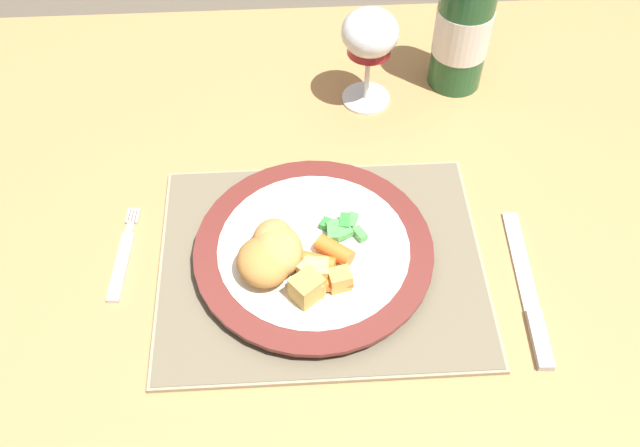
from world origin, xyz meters
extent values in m
plane|color=brown|center=(0.00, 0.00, 0.00)|extent=(6.00, 6.00, 0.00)
cube|color=#AD7F4C|center=(0.00, 0.00, 0.72)|extent=(1.56, 0.81, 0.04)
cube|color=gray|center=(0.01, -0.10, 0.74)|extent=(0.37, 0.30, 0.01)
cube|color=#6B604A|center=(0.01, -0.10, 0.75)|extent=(0.37, 0.29, 0.00)
cylinder|color=white|center=(0.01, -0.09, 0.75)|extent=(0.22, 0.22, 0.01)
cylinder|color=maroon|center=(0.01, -0.09, 0.76)|extent=(0.27, 0.27, 0.01)
cylinder|color=white|center=(0.01, -0.09, 0.77)|extent=(0.22, 0.22, 0.00)
ellipsoid|color=tan|center=(-0.04, -0.10, 0.79)|extent=(0.05, 0.06, 0.04)
ellipsoid|color=#B77F3D|center=(-0.05, -0.13, 0.79)|extent=(0.08, 0.08, 0.04)
ellipsoid|color=tan|center=(-0.04, -0.11, 0.79)|extent=(0.06, 0.07, 0.04)
cube|color=#338438|center=(0.03, -0.07, 0.77)|extent=(0.03, 0.02, 0.01)
cube|color=#4CA84C|center=(0.06, -0.08, 0.77)|extent=(0.02, 0.02, 0.01)
cube|color=#338438|center=(0.04, -0.07, 0.77)|extent=(0.01, 0.02, 0.01)
cube|color=#4CA84C|center=(0.03, -0.08, 0.77)|extent=(0.02, 0.03, 0.01)
cube|color=#4CA84C|center=(0.05, -0.06, 0.77)|extent=(0.02, 0.02, 0.01)
cube|color=#4CA84C|center=(0.04, -0.08, 0.77)|extent=(0.03, 0.02, 0.01)
cube|color=#4CA84C|center=(0.03, -0.08, 0.78)|extent=(0.01, 0.02, 0.01)
cylinder|color=orange|center=(0.02, -0.15, 0.77)|extent=(0.05, 0.02, 0.02)
cylinder|color=orange|center=(0.03, -0.11, 0.78)|extent=(0.05, 0.04, 0.02)
cylinder|color=orange|center=(0.01, -0.12, 0.78)|extent=(0.05, 0.03, 0.02)
cube|color=silver|center=(-0.22, -0.09, 0.74)|extent=(0.02, 0.10, 0.01)
cube|color=silver|center=(-0.21, -0.04, 0.74)|extent=(0.01, 0.02, 0.01)
cube|color=silver|center=(-0.21, -0.02, 0.74)|extent=(0.00, 0.02, 0.00)
cube|color=silver|center=(-0.21, -0.02, 0.74)|extent=(0.00, 0.02, 0.00)
cube|color=silver|center=(-0.21, -0.02, 0.74)|extent=(0.00, 0.02, 0.00)
cube|color=silver|center=(-0.22, -0.02, 0.74)|extent=(0.00, 0.02, 0.00)
cube|color=silver|center=(0.24, -0.11, 0.74)|extent=(0.02, 0.14, 0.00)
cube|color=#B2B2B7|center=(0.24, -0.22, 0.74)|extent=(0.02, 0.07, 0.01)
cylinder|color=silver|center=(0.09, 0.18, 0.74)|extent=(0.07, 0.07, 0.00)
cylinder|color=silver|center=(0.09, 0.18, 0.78)|extent=(0.01, 0.01, 0.08)
ellipsoid|color=silver|center=(0.09, 0.18, 0.85)|extent=(0.08, 0.08, 0.06)
cylinder|color=maroon|center=(0.09, 0.18, 0.83)|extent=(0.06, 0.06, 0.02)
cylinder|color=#23562D|center=(0.22, 0.21, 0.84)|extent=(0.08, 0.08, 0.19)
cylinder|color=white|center=(0.22, 0.21, 0.83)|extent=(0.08, 0.08, 0.07)
cube|color=gold|center=(-0.01, -0.16, 0.78)|extent=(0.04, 0.04, 0.03)
cube|color=#E5BC66|center=(-0.01, -0.16, 0.78)|extent=(0.03, 0.03, 0.02)
cube|color=#E5BC66|center=(0.01, -0.14, 0.78)|extent=(0.03, 0.02, 0.03)
cube|color=gold|center=(0.03, -0.15, 0.78)|extent=(0.03, 0.02, 0.02)
cube|color=#E5BC66|center=(0.00, -0.14, 0.78)|extent=(0.03, 0.03, 0.02)
cube|color=#DBB256|center=(0.00, -0.16, 0.78)|extent=(0.03, 0.02, 0.02)
camera|label=1|loc=(-0.01, -0.58, 1.41)|focal=40.00mm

